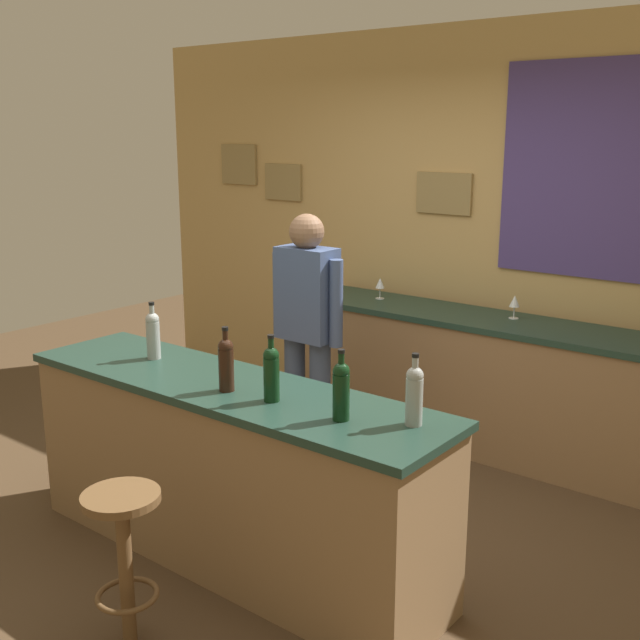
{
  "coord_description": "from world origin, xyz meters",
  "views": [
    {
      "loc": [
        2.52,
        -2.88,
        2.1
      ],
      "look_at": [
        -0.1,
        0.45,
        1.05
      ],
      "focal_mm": 43.39,
      "sensor_mm": 36.0,
      "label": 1
    }
  ],
  "objects_px": {
    "wine_bottle_a": "(153,334)",
    "wine_bottle_e": "(414,393)",
    "bartender": "(307,327)",
    "wine_glass_a": "(380,284)",
    "bar_stool": "(124,543)",
    "wine_bottle_b": "(226,363)",
    "wine_bottle_c": "(271,372)",
    "wine_glass_b": "(515,302)",
    "wine_bottle_d": "(341,389)"
  },
  "relations": [
    {
      "from": "wine_bottle_a",
      "to": "wine_bottle_e",
      "type": "relative_size",
      "value": 1.0
    },
    {
      "from": "bartender",
      "to": "wine_glass_a",
      "type": "xyz_separation_m",
      "value": [
        -0.19,
        1.07,
        0.07
      ]
    },
    {
      "from": "bar_stool",
      "to": "wine_bottle_b",
      "type": "xyz_separation_m",
      "value": [
        -0.06,
        0.67,
        0.6
      ]
    },
    {
      "from": "wine_bottle_b",
      "to": "wine_bottle_c",
      "type": "distance_m",
      "value": 0.26
    },
    {
      "from": "bartender",
      "to": "wine_bottle_e",
      "type": "distance_m",
      "value": 1.63
    },
    {
      "from": "bar_stool",
      "to": "wine_bottle_b",
      "type": "bearing_deg",
      "value": 95.29
    },
    {
      "from": "wine_bottle_b",
      "to": "wine_glass_b",
      "type": "distance_m",
      "value": 2.25
    },
    {
      "from": "wine_bottle_d",
      "to": "wine_glass_a",
      "type": "relative_size",
      "value": 1.97
    },
    {
      "from": "wine_glass_a",
      "to": "wine_glass_b",
      "type": "xyz_separation_m",
      "value": [
        1.02,
        0.04,
        0.0
      ]
    },
    {
      "from": "wine_glass_b",
      "to": "wine_bottle_d",
      "type": "bearing_deg",
      "value": -84.15
    },
    {
      "from": "wine_bottle_d",
      "to": "wine_glass_a",
      "type": "height_order",
      "value": "wine_bottle_d"
    },
    {
      "from": "wine_bottle_d",
      "to": "wine_bottle_e",
      "type": "xyz_separation_m",
      "value": [
        0.27,
        0.14,
        0.0
      ]
    },
    {
      "from": "bartender",
      "to": "wine_glass_a",
      "type": "relative_size",
      "value": 10.45
    },
    {
      "from": "bar_stool",
      "to": "wine_bottle_b",
      "type": "relative_size",
      "value": 2.22
    },
    {
      "from": "wine_bottle_c",
      "to": "wine_glass_b",
      "type": "relative_size",
      "value": 1.97
    },
    {
      "from": "wine_bottle_a",
      "to": "wine_glass_b",
      "type": "xyz_separation_m",
      "value": [
        1.08,
        2.08,
        -0.05
      ]
    },
    {
      "from": "bartender",
      "to": "wine_bottle_d",
      "type": "height_order",
      "value": "bartender"
    },
    {
      "from": "bartender",
      "to": "bar_stool",
      "type": "bearing_deg",
      "value": -74.8
    },
    {
      "from": "wine_bottle_c",
      "to": "wine_glass_a",
      "type": "distance_m",
      "value": 2.32
    },
    {
      "from": "bartender",
      "to": "wine_glass_b",
      "type": "bearing_deg",
      "value": 52.94
    },
    {
      "from": "bar_stool",
      "to": "wine_bottle_d",
      "type": "relative_size",
      "value": 2.22
    },
    {
      "from": "wine_bottle_c",
      "to": "wine_bottle_d",
      "type": "xyz_separation_m",
      "value": [
        0.38,
        0.01,
        0.0
      ]
    },
    {
      "from": "wine_bottle_d",
      "to": "wine_glass_b",
      "type": "relative_size",
      "value": 1.97
    },
    {
      "from": "wine_bottle_d",
      "to": "wine_bottle_e",
      "type": "bearing_deg",
      "value": 27.37
    },
    {
      "from": "bartender",
      "to": "wine_glass_b",
      "type": "distance_m",
      "value": 1.39
    },
    {
      "from": "bar_stool",
      "to": "wine_bottle_a",
      "type": "height_order",
      "value": "wine_bottle_a"
    },
    {
      "from": "bar_stool",
      "to": "wine_bottle_b",
      "type": "distance_m",
      "value": 0.9
    },
    {
      "from": "wine_glass_a",
      "to": "wine_glass_b",
      "type": "height_order",
      "value": "same"
    },
    {
      "from": "bartender",
      "to": "wine_bottle_a",
      "type": "bearing_deg",
      "value": -104.33
    },
    {
      "from": "wine_bottle_d",
      "to": "wine_glass_b",
      "type": "distance_m",
      "value": 2.19
    },
    {
      "from": "bar_stool",
      "to": "bartender",
      "type": "bearing_deg",
      "value": 105.2
    },
    {
      "from": "bartender",
      "to": "wine_bottle_b",
      "type": "distance_m",
      "value": 1.19
    },
    {
      "from": "wine_bottle_e",
      "to": "wine_glass_a",
      "type": "relative_size",
      "value": 1.97
    },
    {
      "from": "wine_glass_b",
      "to": "wine_glass_a",
      "type": "bearing_deg",
      "value": -177.83
    },
    {
      "from": "bar_stool",
      "to": "wine_glass_b",
      "type": "relative_size",
      "value": 4.39
    },
    {
      "from": "wine_glass_a",
      "to": "wine_bottle_a",
      "type": "bearing_deg",
      "value": -91.74
    },
    {
      "from": "bartender",
      "to": "wine_glass_b",
      "type": "relative_size",
      "value": 10.45
    },
    {
      "from": "wine_bottle_a",
      "to": "bartender",
      "type": "bearing_deg",
      "value": 75.67
    },
    {
      "from": "bar_stool",
      "to": "wine_bottle_d",
      "type": "xyz_separation_m",
      "value": [
        0.57,
        0.71,
        0.6
      ]
    },
    {
      "from": "wine_bottle_d",
      "to": "wine_bottle_e",
      "type": "height_order",
      "value": "same"
    },
    {
      "from": "wine_bottle_a",
      "to": "bar_stool",
      "type": "bearing_deg",
      "value": -47.62
    },
    {
      "from": "wine_glass_a",
      "to": "wine_glass_b",
      "type": "distance_m",
      "value": 1.02
    },
    {
      "from": "bartender",
      "to": "wine_bottle_b",
      "type": "relative_size",
      "value": 5.29
    },
    {
      "from": "wine_glass_a",
      "to": "wine_glass_b",
      "type": "bearing_deg",
      "value": 2.17
    },
    {
      "from": "wine_bottle_b",
      "to": "wine_glass_b",
      "type": "height_order",
      "value": "wine_bottle_b"
    },
    {
      "from": "wine_glass_a",
      "to": "wine_bottle_b",
      "type": "bearing_deg",
      "value": -74.36
    },
    {
      "from": "bartender",
      "to": "wine_bottle_b",
      "type": "xyz_separation_m",
      "value": [
        0.42,
        -1.11,
        0.12
      ]
    },
    {
      "from": "wine_bottle_c",
      "to": "wine_bottle_d",
      "type": "bearing_deg",
      "value": 1.09
    },
    {
      "from": "wine_glass_b",
      "to": "wine_bottle_e",
      "type": "bearing_deg",
      "value": -76.45
    },
    {
      "from": "wine_bottle_e",
      "to": "bar_stool",
      "type": "bearing_deg",
      "value": -134.95
    }
  ]
}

